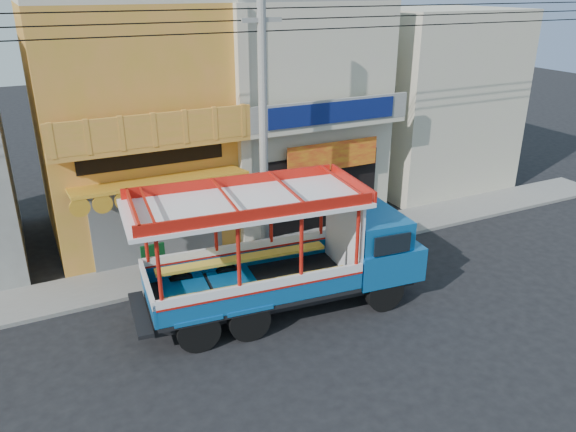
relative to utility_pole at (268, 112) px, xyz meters
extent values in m
plane|color=black|center=(0.85, -3.30, -5.03)|extent=(90.00, 90.00, 0.00)
cube|color=slate|center=(0.85, 0.70, -4.97)|extent=(30.00, 2.00, 0.12)
cube|color=gold|center=(-3.15, 4.70, -1.03)|extent=(6.00, 6.00, 8.00)
cube|color=#595B5E|center=(-3.15, 1.68, -3.63)|extent=(4.20, 0.10, 2.60)
cube|color=#C27016|center=(-3.15, 0.95, -1.98)|extent=(5.20, 1.50, 0.31)
cube|color=gold|center=(-3.15, 1.35, -0.98)|extent=(6.00, 0.70, 0.18)
cube|color=gold|center=(-3.15, 1.05, -0.43)|extent=(6.00, 0.12, 0.95)
cube|color=black|center=(-3.15, 1.67, -1.48)|extent=(4.50, 0.04, 0.45)
cube|color=beige|center=(2.85, 4.70, -1.03)|extent=(6.00, 6.00, 8.00)
cube|color=black|center=(2.85, 1.68, -3.53)|extent=(4.60, 0.12, 2.80)
cube|color=yellow|center=(3.15, 1.40, -2.13)|extent=(3.60, 0.05, 1.00)
cube|color=beige|center=(2.85, 1.35, -0.98)|extent=(6.00, 0.70, 0.18)
cube|color=gray|center=(2.85, 1.05, -0.48)|extent=(6.00, 0.12, 0.85)
cube|color=navy|center=(2.85, 0.98, -0.48)|extent=(4.80, 0.06, 0.70)
cube|color=beige|center=(-0.15, 1.55, -1.03)|extent=(0.35, 0.30, 8.00)
cube|color=beige|center=(9.85, 4.70, -1.23)|extent=(6.00, 6.00, 7.60)
cylinder|color=gray|center=(-0.15, 0.00, -0.53)|extent=(0.26, 0.26, 9.00)
cube|color=gray|center=(-0.15, 0.00, 2.57)|extent=(1.20, 0.12, 0.12)
cylinder|color=black|center=(0.85, 0.00, 2.27)|extent=(28.00, 0.04, 0.04)
cylinder|color=black|center=(0.85, 0.00, 2.57)|extent=(28.00, 0.04, 0.04)
cylinder|color=black|center=(0.85, 0.00, 2.87)|extent=(28.00, 0.04, 0.04)
cylinder|color=black|center=(1.71, -3.98, -4.48)|extent=(1.12, 0.41, 1.10)
cylinder|color=black|center=(1.90, -1.90, -4.48)|extent=(1.12, 0.41, 1.10)
cylinder|color=black|center=(-2.23, -3.61, -4.48)|extent=(1.12, 0.41, 1.10)
cylinder|color=black|center=(-2.03, -1.54, -4.48)|extent=(1.12, 0.41, 1.10)
cylinder|color=black|center=(-3.54, -3.49, -4.48)|extent=(1.12, 0.41, 1.10)
cylinder|color=black|center=(-3.34, -1.41, -4.48)|extent=(1.12, 0.41, 1.10)
cube|color=black|center=(-0.82, -2.70, -4.37)|extent=(7.51, 2.48, 0.31)
cube|color=#0F5EA7|center=(2.02, -2.96, -3.77)|extent=(2.19, 2.59, 0.99)
cube|color=#0F5EA7|center=(1.86, -2.94, -2.89)|extent=(1.74, 2.35, 0.82)
cube|color=black|center=(2.63, -3.01, -2.95)|extent=(0.24, 1.93, 0.60)
cube|color=black|center=(-1.72, -2.61, -4.15)|extent=(5.63, 2.91, 0.13)
cube|color=#0F5EA7|center=(-1.83, -3.77, -3.77)|extent=(5.42, 0.59, 0.66)
cube|color=white|center=(-1.83, -3.77, -3.47)|extent=(5.42, 0.60, 0.24)
cube|color=#0F5EA7|center=(-1.61, -1.45, -3.77)|extent=(5.42, 0.59, 0.66)
cube|color=white|center=(-1.61, -1.45, -3.47)|extent=(5.42, 0.60, 0.24)
cylinder|color=red|center=(-4.37, -3.51, -2.56)|extent=(0.11, 0.11, 1.76)
cylinder|color=red|center=(-4.16, -1.24, -2.56)|extent=(0.11, 0.11, 1.76)
cube|color=white|center=(1.01, -2.86, -2.92)|extent=(0.29, 2.22, 2.47)
cube|color=white|center=(-1.83, -2.60, -1.68)|extent=(6.32, 3.24, 0.11)
cube|color=red|center=(-1.83, -2.60, -1.49)|extent=(6.09, 3.11, 0.29)
cube|color=black|center=(-3.66, 0.52, -4.86)|extent=(0.63, 0.36, 0.11)
cube|color=#0B4019|center=(-3.66, 0.52, -4.30)|extent=(0.73, 0.12, 1.00)
imported|color=#254C15|center=(2.83, 0.41, -4.47)|extent=(1.06, 1.06, 0.89)
imported|color=#254C15|center=(4.62, 0.53, -4.39)|extent=(0.74, 0.71, 1.05)
imported|color=#254C15|center=(4.14, 0.93, -4.36)|extent=(0.62, 0.62, 1.11)
camera|label=1|loc=(-6.76, -15.02, 3.50)|focal=35.00mm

